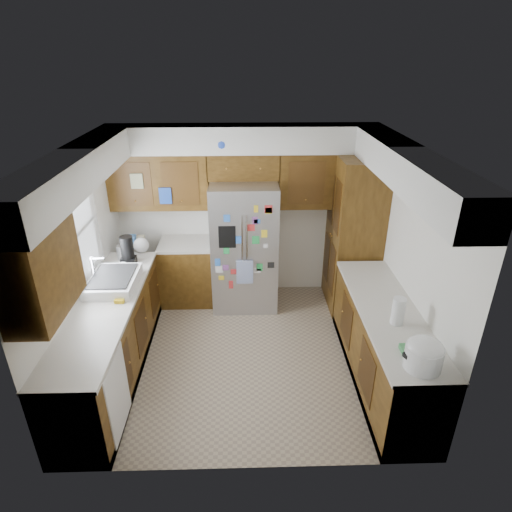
{
  "coord_description": "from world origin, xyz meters",
  "views": [
    {
      "loc": [
        0.01,
        -4.21,
        3.36
      ],
      "look_at": [
        0.14,
        0.35,
        1.16
      ],
      "focal_mm": 30.0,
      "sensor_mm": 36.0,
      "label": 1
    }
  ],
  "objects_px": {
    "paper_towel": "(398,311)",
    "fridge": "(244,246)",
    "pantry": "(354,235)",
    "rice_cooker": "(424,353)"
  },
  "relations": [
    {
      "from": "fridge",
      "to": "pantry",
      "type": "bearing_deg",
      "value": -2.06
    },
    {
      "from": "pantry",
      "to": "fridge",
      "type": "bearing_deg",
      "value": 177.94
    },
    {
      "from": "paper_towel",
      "to": "pantry",
      "type": "bearing_deg",
      "value": 89.88
    },
    {
      "from": "rice_cooker",
      "to": "paper_towel",
      "type": "bearing_deg",
      "value": 90.32
    },
    {
      "from": "fridge",
      "to": "paper_towel",
      "type": "xyz_separation_m",
      "value": [
        1.5,
        -1.93,
        0.16
      ]
    },
    {
      "from": "pantry",
      "to": "rice_cooker",
      "type": "relative_size",
      "value": 6.6
    },
    {
      "from": "fridge",
      "to": "paper_towel",
      "type": "bearing_deg",
      "value": -52.26
    },
    {
      "from": "pantry",
      "to": "paper_towel",
      "type": "relative_size",
      "value": 7.59
    },
    {
      "from": "pantry",
      "to": "rice_cooker",
      "type": "distance_m",
      "value": 2.53
    },
    {
      "from": "paper_towel",
      "to": "fridge",
      "type": "bearing_deg",
      "value": 127.74
    }
  ]
}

